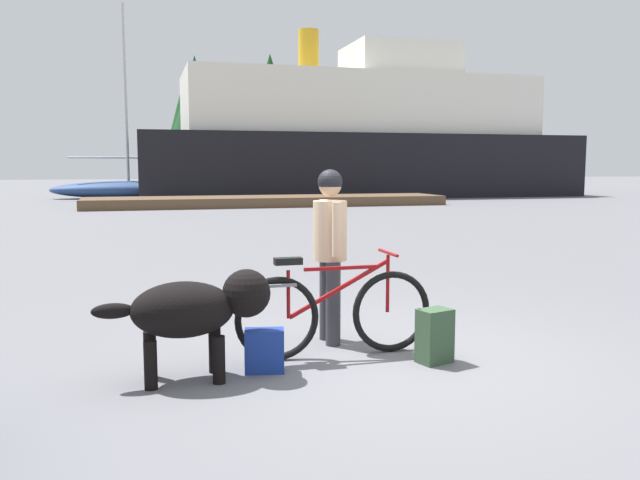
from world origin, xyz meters
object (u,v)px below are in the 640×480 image
(sailboat_moored, at_px, (129,188))
(backpack, at_px, (435,336))
(bicycle, at_px, (334,312))
(person_cyclist, at_px, (330,240))
(dog, at_px, (196,309))
(ferry_boat, at_px, (360,139))
(handbag_pannier, at_px, (264,351))

(sailboat_moored, bearing_deg, backpack, -84.25)
(bicycle, xyz_separation_m, person_cyclist, (0.09, 0.45, 0.59))
(dog, xyz_separation_m, ferry_boat, (11.46, 29.50, 2.59))
(dog, relative_size, handbag_pannier, 3.87)
(person_cyclist, relative_size, dog, 1.20)
(bicycle, distance_m, handbag_pannier, 0.76)
(ferry_boat, bearing_deg, person_cyclist, -109.43)
(person_cyclist, height_order, handbag_pannier, person_cyclist)
(dog, relative_size, backpack, 2.95)
(person_cyclist, bearing_deg, handbag_pannier, -136.76)
(person_cyclist, height_order, ferry_boat, ferry_boat)
(bicycle, height_order, person_cyclist, person_cyclist)
(bicycle, bearing_deg, handbag_pannier, -158.30)
(person_cyclist, bearing_deg, sailboat_moored, 94.59)
(backpack, xyz_separation_m, ferry_boat, (9.45, 29.60, 2.93))
(person_cyclist, height_order, sailboat_moored, sailboat_moored)
(handbag_pannier, bearing_deg, backpack, -5.37)
(person_cyclist, distance_m, sailboat_moored, 29.41)
(person_cyclist, distance_m, dog, 1.58)
(person_cyclist, distance_m, handbag_pannier, 1.33)
(sailboat_moored, bearing_deg, ferry_boat, -2.65)
(sailboat_moored, bearing_deg, bicycle, -85.66)
(dog, distance_m, ferry_boat, 31.76)
(backpack, distance_m, handbag_pannier, 1.46)
(backpack, xyz_separation_m, sailboat_moored, (-3.04, 30.18, 0.28))
(handbag_pannier, distance_m, ferry_boat, 31.56)
(bicycle, distance_m, backpack, 0.89)
(bicycle, bearing_deg, sailboat_moored, 94.34)
(bicycle, bearing_deg, person_cyclist, 78.51)
(ferry_boat, relative_size, sailboat_moored, 2.41)
(backpack, relative_size, handbag_pannier, 1.32)
(bicycle, height_order, handbag_pannier, bicycle)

